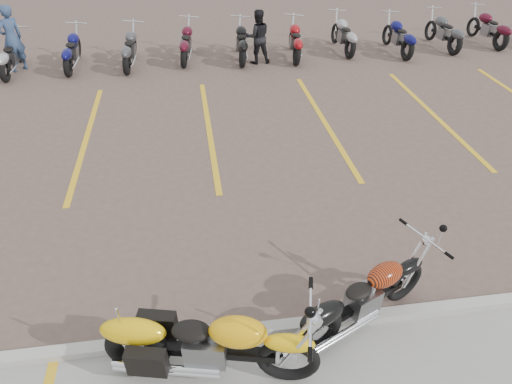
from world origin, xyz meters
TOP-DOWN VIEW (x-y plane):
  - ground at (0.00, 0.00)m, footprint 100.00×100.00m
  - curb at (0.00, -2.00)m, footprint 60.00×0.18m
  - parking_stripes at (0.00, 4.00)m, footprint 38.00×5.50m
  - yellow_cruiser at (-0.46, -2.49)m, footprint 2.45×0.75m
  - flame_cruiser at (1.52, -2.03)m, footprint 1.98×1.06m
  - person_a at (-5.19, 8.67)m, footprint 0.79×0.79m
  - person_b at (1.77, 8.30)m, footprint 0.78×0.62m
  - bg_bike_row at (2.12, 8.78)m, footprint 22.14×2.01m

SIDE VIEW (x-z plane):
  - ground at x=0.00m, z-range 0.00..0.00m
  - parking_stripes at x=0.00m, z-range 0.00..0.01m
  - curb at x=0.00m, z-range 0.00..0.12m
  - flame_cruiser at x=1.52m, z-range 0.00..0.88m
  - yellow_cruiser at x=-0.46m, z-range 0.00..1.02m
  - bg_bike_row at x=2.12m, z-range 0.00..1.10m
  - person_b at x=1.77m, z-range 0.00..1.56m
  - person_a at x=-5.19m, z-range 0.00..1.85m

